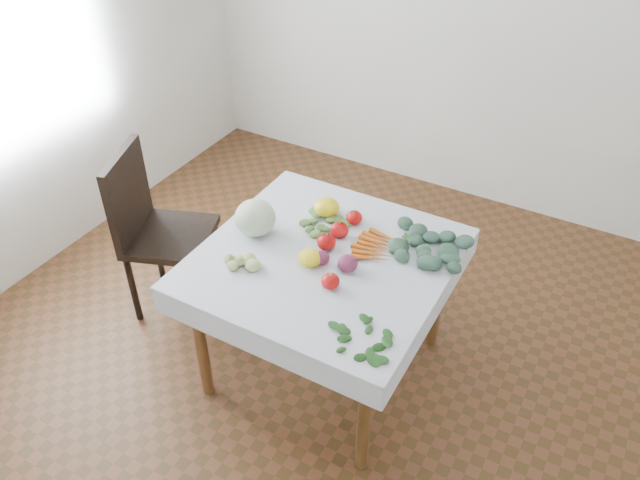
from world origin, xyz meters
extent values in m
plane|color=brown|center=(0.00, 0.00, 0.00)|extent=(4.00, 4.00, 0.00)
cube|color=white|center=(0.00, 2.00, 1.35)|extent=(4.00, 0.04, 2.70)
cube|color=brown|center=(0.00, 0.00, 0.73)|extent=(1.00, 1.00, 0.04)
cylinder|color=brown|center=(-0.44, -0.44, 0.35)|extent=(0.06, 0.06, 0.71)
cylinder|color=brown|center=(0.44, -0.44, 0.35)|extent=(0.06, 0.06, 0.71)
cylinder|color=brown|center=(-0.44, 0.44, 0.35)|extent=(0.06, 0.06, 0.71)
cylinder|color=brown|center=(0.44, 0.44, 0.35)|extent=(0.06, 0.06, 0.71)
cube|color=white|center=(0.00, 0.00, 0.75)|extent=(1.12, 1.12, 0.01)
cube|color=black|center=(-1.00, 0.03, 0.48)|extent=(0.57, 0.57, 0.04)
cube|color=black|center=(-1.19, -0.04, 0.74)|extent=(0.20, 0.43, 0.49)
cylinder|color=black|center=(-1.11, -0.22, 0.23)|extent=(0.04, 0.04, 0.46)
cylinder|color=black|center=(-0.75, -0.08, 0.23)|extent=(0.04, 0.04, 0.46)
cylinder|color=black|center=(-1.25, 0.14, 0.23)|extent=(0.04, 0.04, 0.46)
cylinder|color=black|center=(-0.89, 0.28, 0.23)|extent=(0.04, 0.04, 0.46)
ellipsoid|color=#B5C6A6|center=(-0.38, 0.00, 0.85)|extent=(0.25, 0.25, 0.18)
ellipsoid|color=#BE0C0D|center=(0.00, 0.30, 0.79)|extent=(0.10, 0.10, 0.07)
ellipsoid|color=#BE0C0D|center=(-0.02, 0.06, 0.80)|extent=(0.12, 0.12, 0.08)
ellipsoid|color=#BE0C0D|center=(0.12, -0.17, 0.79)|extent=(0.10, 0.10, 0.07)
ellipsoid|color=#BE0C0D|center=(-0.01, 0.17, 0.80)|extent=(0.10, 0.10, 0.08)
ellipsoid|color=yellow|center=(-0.16, 0.30, 0.80)|extent=(0.15, 0.15, 0.09)
ellipsoid|color=yellow|center=(-0.03, -0.08, 0.79)|extent=(0.12, 0.12, 0.08)
ellipsoid|color=#531736|center=(0.01, -0.05, 0.79)|extent=(0.09, 0.09, 0.06)
ellipsoid|color=#531736|center=(0.14, -0.03, 0.79)|extent=(0.12, 0.12, 0.08)
ellipsoid|color=#C1C974|center=(-0.28, -0.24, 0.78)|extent=(0.06, 0.06, 0.05)
ellipsoid|color=#C1C974|center=(-0.31, -0.22, 0.78)|extent=(0.06, 0.06, 0.05)
ellipsoid|color=#C1C974|center=(-0.30, -0.26, 0.78)|extent=(0.06, 0.06, 0.05)
ellipsoid|color=#C1C974|center=(-0.26, -0.21, 0.78)|extent=(0.06, 0.06, 0.05)
ellipsoid|color=#C1C974|center=(-0.36, -0.23, 0.78)|extent=(0.06, 0.06, 0.05)
ellipsoid|color=#C1C974|center=(-0.24, -0.28, 0.78)|extent=(0.06, 0.06, 0.05)
cone|color=orange|center=(0.18, 0.26, 0.77)|extent=(0.19, 0.05, 0.03)
cone|color=orange|center=(0.18, 0.23, 0.77)|extent=(0.19, 0.04, 0.03)
cone|color=orange|center=(0.18, 0.20, 0.77)|extent=(0.19, 0.04, 0.03)
cone|color=orange|center=(0.18, 0.17, 0.77)|extent=(0.19, 0.05, 0.03)
cone|color=orange|center=(0.18, 0.14, 0.77)|extent=(0.19, 0.07, 0.03)
cone|color=orange|center=(0.18, 0.11, 0.77)|extent=(0.19, 0.09, 0.03)
cone|color=orange|center=(0.18, 0.08, 0.77)|extent=(0.19, 0.10, 0.03)
ellipsoid|color=#3B614B|center=(0.41, 0.24, 0.78)|extent=(0.08, 0.08, 0.05)
ellipsoid|color=#3B614B|center=(0.37, 0.28, 0.78)|extent=(0.08, 0.08, 0.05)
ellipsoid|color=#3B614B|center=(0.37, 0.21, 0.78)|extent=(0.08, 0.08, 0.05)
ellipsoid|color=#3B614B|center=(0.44, 0.28, 0.78)|extent=(0.08, 0.08, 0.05)
ellipsoid|color=#3B614B|center=(0.32, 0.26, 0.78)|extent=(0.08, 0.08, 0.05)
ellipsoid|color=#3B614B|center=(0.44, 0.20, 0.78)|extent=(0.08, 0.08, 0.05)
ellipsoid|color=#3B614B|center=(0.39, 0.32, 0.78)|extent=(0.08, 0.08, 0.05)
ellipsoid|color=#3B614B|center=(0.31, 0.19, 0.78)|extent=(0.08, 0.08, 0.05)
ellipsoid|color=#3B614B|center=(0.50, 0.25, 0.78)|extent=(0.08, 0.08, 0.05)
ellipsoid|color=#3B614B|center=(0.29, 0.32, 0.78)|extent=(0.08, 0.08, 0.05)
ellipsoid|color=#3B614B|center=(0.40, 0.14, 0.78)|extent=(0.08, 0.08, 0.05)
ellipsoid|color=#3B614B|center=(0.48, 0.34, 0.78)|extent=(0.08, 0.08, 0.05)
ellipsoid|color=#3B614B|center=(0.23, 0.23, 0.78)|extent=(0.08, 0.08, 0.05)
ellipsoid|color=#3B614B|center=(0.53, 0.17, 0.78)|extent=(0.08, 0.08, 0.05)
ellipsoid|color=#3B614B|center=(0.34, 0.39, 0.78)|extent=(0.08, 0.08, 0.05)
ellipsoid|color=#1E4917|center=(0.39, -0.37, 0.76)|extent=(0.06, 0.04, 0.01)
ellipsoid|color=#1E4917|center=(0.35, -0.37, 0.76)|extent=(0.06, 0.04, 0.01)
ellipsoid|color=#1E4917|center=(0.39, -0.40, 0.76)|extent=(0.06, 0.04, 0.01)
ellipsoid|color=#1E4917|center=(0.39, -0.35, 0.76)|extent=(0.06, 0.04, 0.01)
ellipsoid|color=#1E4917|center=(0.34, -0.39, 0.76)|extent=(0.06, 0.04, 0.01)
ellipsoid|color=#1E4917|center=(0.42, -0.39, 0.76)|extent=(0.06, 0.04, 0.01)
ellipsoid|color=#1E4917|center=(0.34, -0.34, 0.76)|extent=(0.06, 0.04, 0.01)
ellipsoid|color=#1E4917|center=(0.37, -0.43, 0.76)|extent=(0.06, 0.04, 0.01)
ellipsoid|color=#1E4917|center=(0.43, -0.34, 0.76)|extent=(0.06, 0.04, 0.01)
ellipsoid|color=#1E4917|center=(0.30, -0.37, 0.76)|extent=(0.06, 0.04, 0.01)
ellipsoid|color=#1E4917|center=(0.43, -0.43, 0.76)|extent=(0.06, 0.04, 0.01)
ellipsoid|color=#1E4917|center=(0.37, -0.30, 0.76)|extent=(0.06, 0.04, 0.01)
ellipsoid|color=#1E4917|center=(0.31, -0.44, 0.76)|extent=(0.06, 0.04, 0.01)
ellipsoid|color=#1E4917|center=(0.47, -0.37, 0.76)|extent=(0.06, 0.04, 0.01)
ellipsoid|color=#1E4917|center=(0.29, -0.32, 0.76)|extent=(0.06, 0.04, 0.01)
ellipsoid|color=#1E4917|center=(0.40, -0.47, 0.76)|extent=(0.06, 0.04, 0.01)
ellipsoid|color=#1E4917|center=(0.44, -0.29, 0.76)|extent=(0.06, 0.04, 0.01)
ellipsoid|color=#1E4917|center=(0.25, -0.41, 0.76)|extent=(0.06, 0.04, 0.01)
ellipsoid|color=#5C833C|center=(-0.10, 0.20, 0.77)|extent=(0.05, 0.05, 0.02)
ellipsoid|color=#5C833C|center=(-0.14, 0.21, 0.77)|extent=(0.05, 0.05, 0.02)
ellipsoid|color=#5C833C|center=(-0.11, 0.18, 0.77)|extent=(0.05, 0.05, 0.02)
ellipsoid|color=#5C833C|center=(-0.10, 0.23, 0.77)|extent=(0.05, 0.05, 0.02)
ellipsoid|color=#5C833C|center=(-0.16, 0.19, 0.77)|extent=(0.05, 0.05, 0.02)
ellipsoid|color=#5C833C|center=(-0.07, 0.18, 0.77)|extent=(0.05, 0.05, 0.02)
ellipsoid|color=#5C833C|center=(-0.14, 0.25, 0.77)|extent=(0.05, 0.05, 0.02)
ellipsoid|color=#5C833C|center=(-0.14, 0.15, 0.77)|extent=(0.05, 0.05, 0.02)
ellipsoid|color=#5C833C|center=(-0.05, 0.23, 0.77)|extent=(0.05, 0.05, 0.02)
ellipsoid|color=#5C833C|center=(-0.19, 0.22, 0.77)|extent=(0.05, 0.05, 0.02)
ellipsoid|color=#5C833C|center=(-0.07, 0.14, 0.77)|extent=(0.05, 0.05, 0.02)
ellipsoid|color=#5C833C|center=(-0.10, 0.28, 0.77)|extent=(0.05, 0.05, 0.02)
ellipsoid|color=#5C833C|center=(-0.20, 0.15, 0.77)|extent=(0.05, 0.05, 0.02)
ellipsoid|color=#5C833C|center=(-0.01, 0.19, 0.77)|extent=(0.05, 0.05, 0.02)
camera|label=1|loc=(1.08, -1.97, 2.59)|focal=35.00mm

